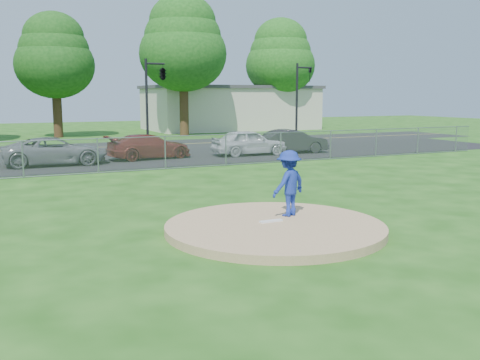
# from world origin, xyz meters

# --- Properties ---
(ground) EXTENTS (120.00, 120.00, 0.00)m
(ground) POSITION_xyz_m (0.00, 10.00, 0.00)
(ground) COLOR #194A10
(ground) RESTS_ON ground
(pitchers_mound) EXTENTS (5.40, 5.40, 0.20)m
(pitchers_mound) POSITION_xyz_m (0.00, 0.00, 0.10)
(pitchers_mound) COLOR tan
(pitchers_mound) RESTS_ON ground
(pitching_rubber) EXTENTS (0.60, 0.15, 0.04)m
(pitching_rubber) POSITION_xyz_m (0.00, 0.20, 0.22)
(pitching_rubber) COLOR white
(pitching_rubber) RESTS_ON pitchers_mound
(chain_link_fence) EXTENTS (40.00, 0.06, 1.50)m
(chain_link_fence) POSITION_xyz_m (0.00, 12.00, 0.75)
(chain_link_fence) COLOR gray
(chain_link_fence) RESTS_ON ground
(parking_lot) EXTENTS (50.00, 8.00, 0.01)m
(parking_lot) POSITION_xyz_m (0.00, 16.50, 0.01)
(parking_lot) COLOR black
(parking_lot) RESTS_ON ground
(street) EXTENTS (60.00, 7.00, 0.01)m
(street) POSITION_xyz_m (0.00, 24.00, 0.00)
(street) COLOR black
(street) RESTS_ON ground
(commercial_building) EXTENTS (16.40, 9.40, 4.30)m
(commercial_building) POSITION_xyz_m (16.00, 38.00, 2.16)
(commercial_building) COLOR beige
(commercial_building) RESTS_ON ground
(tree_center) EXTENTS (6.16, 6.16, 9.84)m
(tree_center) POSITION_xyz_m (-1.00, 34.00, 6.47)
(tree_center) COLOR #382214
(tree_center) RESTS_ON ground
(tree_right) EXTENTS (7.28, 7.28, 11.63)m
(tree_right) POSITION_xyz_m (9.00, 32.00, 7.65)
(tree_right) COLOR #3B2715
(tree_right) RESTS_ON ground
(tree_far_right) EXTENTS (6.72, 6.72, 10.74)m
(tree_far_right) POSITION_xyz_m (20.00, 35.00, 7.06)
(tree_far_right) COLOR #3C2516
(tree_far_right) RESTS_ON ground
(traffic_signal_center) EXTENTS (1.42, 2.48, 5.60)m
(traffic_signal_center) POSITION_xyz_m (3.97, 22.00, 4.61)
(traffic_signal_center) COLOR black
(traffic_signal_center) RESTS_ON ground
(traffic_signal_right) EXTENTS (1.28, 0.20, 5.60)m
(traffic_signal_right) POSITION_xyz_m (14.24, 22.00, 3.36)
(traffic_signal_right) COLOR black
(traffic_signal_right) RESTS_ON ground
(pitcher) EXTENTS (1.26, 0.98, 1.71)m
(pitcher) POSITION_xyz_m (0.75, 0.63, 1.06)
(pitcher) COLOR navy
(pitcher) RESTS_ON pitchers_mound
(parked_car_gray) EXTENTS (4.89, 2.38, 1.34)m
(parked_car_gray) POSITION_xyz_m (-3.31, 15.74, 0.68)
(parked_car_gray) COLOR slate
(parked_car_gray) RESTS_ON parking_lot
(parked_car_darkred) EXTENTS (4.66, 2.33, 1.30)m
(parked_car_darkred) POSITION_xyz_m (1.48, 16.31, 0.66)
(parked_car_darkred) COLOR maroon
(parked_car_darkred) RESTS_ON parking_lot
(parked_car_pearl) EXTENTS (4.30, 1.89, 1.44)m
(parked_car_pearl) POSITION_xyz_m (7.05, 15.65, 0.73)
(parked_car_pearl) COLOR silver
(parked_car_pearl) RESTS_ON parking_lot
(parked_car_charcoal) EXTENTS (4.27, 1.85, 1.37)m
(parked_car_charcoal) POSITION_xyz_m (9.82, 15.61, 0.69)
(parked_car_charcoal) COLOR #242426
(parked_car_charcoal) RESTS_ON parking_lot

